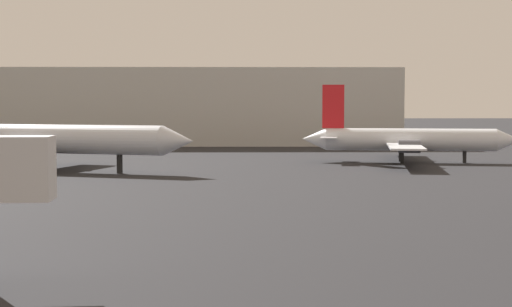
# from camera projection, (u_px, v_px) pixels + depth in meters

# --- Properties ---
(airplane_distant) EXTENTS (31.00, 20.97, 9.15)m
(airplane_distant) POSITION_uv_depth(u_px,v_px,m) (44.00, 139.00, 76.21)
(airplane_distant) COLOR silver
(airplane_distant) RESTS_ON ground_plane
(airplane_far_left) EXTENTS (24.82, 25.38, 8.92)m
(airplane_far_left) POSITION_uv_depth(u_px,v_px,m) (407.00, 140.00, 87.12)
(airplane_far_left) COLOR silver
(airplane_far_left) RESTS_ON ground_plane
(terminal_building) EXTENTS (82.71, 21.43, 12.25)m
(terminal_building) POSITION_uv_depth(u_px,v_px,m) (145.00, 107.00, 127.45)
(terminal_building) COLOR #B7B7B2
(terminal_building) RESTS_ON ground_plane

